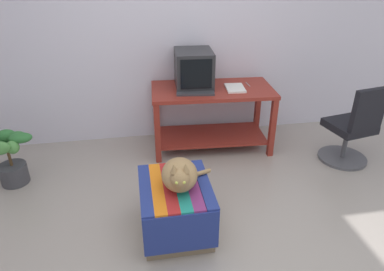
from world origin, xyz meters
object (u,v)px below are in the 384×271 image
at_px(tv_monitor, 194,69).
at_px(book, 235,88).
at_px(potted_plant, 10,156).
at_px(cat, 180,175).
at_px(office_chair, 353,130).
at_px(desk, 212,107).
at_px(keyboard, 195,93).
at_px(ottoman_with_blanket, 176,208).

distance_m(tv_monitor, book, 0.50).
bearing_deg(potted_plant, cat, -32.67).
relative_size(tv_monitor, potted_plant, 0.85).
distance_m(tv_monitor, cat, 1.57).
distance_m(book, office_chair, 1.32).
bearing_deg(desk, keyboard, -143.95).
bearing_deg(potted_plant, ottoman_with_blanket, -32.57).
xyz_separation_m(ottoman_with_blanket, potted_plant, (-1.49, 0.95, 0.08)).
xyz_separation_m(ottoman_with_blanket, cat, (0.04, -0.03, 0.33)).
bearing_deg(tv_monitor, cat, -100.48).
bearing_deg(cat, desk, 73.88).
distance_m(tv_monitor, potted_plant, 2.06).
height_order(cat, office_chair, office_chair).
height_order(desk, potted_plant, desk).
relative_size(keyboard, book, 1.43).
bearing_deg(potted_plant, keyboard, 7.93).
bearing_deg(cat, potted_plant, 153.47).
bearing_deg(tv_monitor, book, -17.81).
distance_m(desk, book, 0.35).
relative_size(cat, potted_plant, 0.74).
xyz_separation_m(tv_monitor, cat, (-0.37, -1.48, -0.36)).
distance_m(desk, ottoman_with_blanket, 1.50).
bearing_deg(desk, tv_monitor, 155.18).
xyz_separation_m(book, potted_plant, (-2.33, -0.33, -0.43)).
bearing_deg(book, office_chair, -20.13).
relative_size(ottoman_with_blanket, potted_plant, 1.18).
bearing_deg(cat, book, 64.65).
distance_m(desk, potted_plant, 2.14).
relative_size(desk, potted_plant, 2.37).
bearing_deg(keyboard, book, 17.18).
xyz_separation_m(ottoman_with_blanket, office_chair, (1.99, 0.74, 0.16)).
bearing_deg(book, cat, -116.23).
xyz_separation_m(keyboard, potted_plant, (-1.87, -0.26, -0.43)).
bearing_deg(office_chair, cat, 10.64).
distance_m(ottoman_with_blanket, cat, 0.34).
bearing_deg(book, tv_monitor, 163.81).
bearing_deg(ottoman_with_blanket, keyboard, 72.42).
bearing_deg(office_chair, tv_monitor, -35.12).
bearing_deg(tv_monitor, office_chair, -20.71).
height_order(keyboard, book, keyboard).
xyz_separation_m(book, cat, (-0.80, -1.31, -0.18)).
relative_size(book, ottoman_with_blanket, 0.41).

